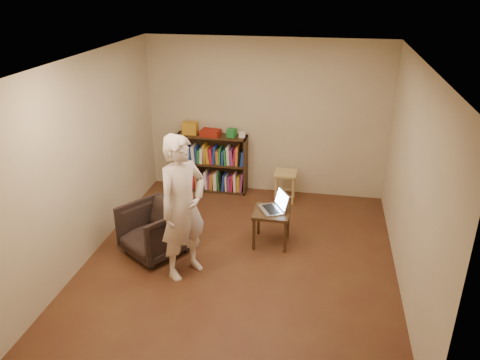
% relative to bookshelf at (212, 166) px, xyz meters
% --- Properties ---
extents(floor, '(4.50, 4.50, 0.00)m').
position_rel_bookshelf_xyz_m(floor, '(0.89, -2.09, -0.44)').
color(floor, '#4C2318').
rests_on(floor, ground).
extents(ceiling, '(4.50, 4.50, 0.00)m').
position_rel_bookshelf_xyz_m(ceiling, '(0.89, -2.09, 2.16)').
color(ceiling, silver).
rests_on(ceiling, wall_back).
extents(wall_back, '(4.00, 0.00, 4.00)m').
position_rel_bookshelf_xyz_m(wall_back, '(0.89, 0.16, 0.86)').
color(wall_back, beige).
rests_on(wall_back, floor).
extents(wall_left, '(0.00, 4.50, 4.50)m').
position_rel_bookshelf_xyz_m(wall_left, '(-1.11, -2.09, 0.86)').
color(wall_left, beige).
rests_on(wall_left, floor).
extents(wall_right, '(0.00, 4.50, 4.50)m').
position_rel_bookshelf_xyz_m(wall_right, '(2.89, -2.09, 0.86)').
color(wall_right, beige).
rests_on(wall_right, floor).
extents(bookshelf, '(1.20, 0.30, 1.00)m').
position_rel_bookshelf_xyz_m(bookshelf, '(0.00, 0.00, 0.00)').
color(bookshelf, black).
rests_on(bookshelf, floor).
extents(box_yellow, '(0.25, 0.19, 0.20)m').
position_rel_bookshelf_xyz_m(box_yellow, '(-0.38, 0.01, 0.66)').
color(box_yellow, '#C48B22').
rests_on(box_yellow, bookshelf).
extents(red_cloth, '(0.34, 0.27, 0.11)m').
position_rel_bookshelf_xyz_m(red_cloth, '(-0.01, -0.04, 0.61)').
color(red_cloth, maroon).
rests_on(red_cloth, bookshelf).
extents(box_green, '(0.16, 0.16, 0.13)m').
position_rel_bookshelf_xyz_m(box_green, '(0.35, -0.02, 0.63)').
color(box_green, '#217C32').
rests_on(box_green, bookshelf).
extents(box_white, '(0.12, 0.12, 0.08)m').
position_rel_bookshelf_xyz_m(box_white, '(0.52, -0.01, 0.60)').
color(box_white, white).
rests_on(box_white, bookshelf).
extents(stool, '(0.36, 0.36, 0.51)m').
position_rel_bookshelf_xyz_m(stool, '(1.28, -0.21, -0.02)').
color(stool, tan).
rests_on(stool, floor).
extents(armchair, '(1.04, 1.05, 0.69)m').
position_rel_bookshelf_xyz_m(armchair, '(-0.29, -2.13, -0.09)').
color(armchair, black).
rests_on(armchair, floor).
extents(side_table, '(0.49, 0.49, 0.50)m').
position_rel_bookshelf_xyz_m(side_table, '(1.23, -1.60, -0.02)').
color(side_table, '#312010').
rests_on(side_table, floor).
extents(laptop, '(0.46, 0.48, 0.27)m').
position_rel_bookshelf_xyz_m(laptop, '(1.26, -1.55, 0.12)').
color(laptop, silver).
rests_on(laptop, side_table).
extents(person, '(0.74, 0.80, 1.83)m').
position_rel_bookshelf_xyz_m(person, '(0.26, -2.50, 0.48)').
color(person, beige).
rests_on(person, floor).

